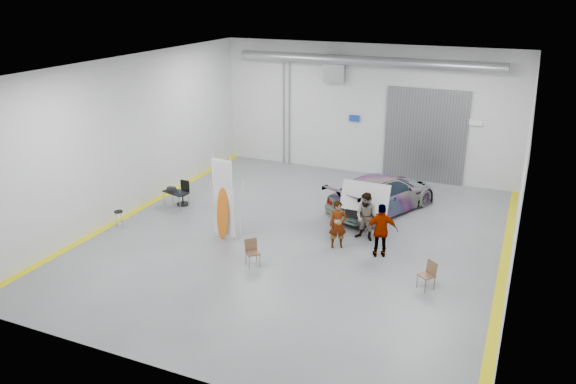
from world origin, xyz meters
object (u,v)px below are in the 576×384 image
at_px(person_a, 338,225).
at_px(office_chair, 183,194).
at_px(person_c, 381,231).
at_px(folding_chair_near, 253,258).
at_px(work_table, 174,192).
at_px(shop_stool, 119,219).
at_px(sedan_car, 382,193).
at_px(person_b, 367,217).
at_px(folding_chair_far, 426,281).
at_px(surfboard_display, 224,205).

relative_size(person_a, office_chair, 1.71).
bearing_deg(person_c, folding_chair_near, 10.80).
height_order(person_a, work_table, person_a).
bearing_deg(shop_stool, folding_chair_near, -6.77).
height_order(sedan_car, work_table, sedan_car).
bearing_deg(person_c, person_b, -74.40).
xyz_separation_m(sedan_car, folding_chair_near, (-2.58, -6.15, -0.47)).
xyz_separation_m(person_c, folding_chair_near, (-3.55, -2.25, -0.65)).
bearing_deg(sedan_car, person_a, 105.74).
distance_m(folding_chair_far, office_chair, 10.73).
height_order(surfboard_display, folding_chair_far, surfboard_display).
relative_size(sedan_car, person_c, 2.77).
relative_size(sedan_car, work_table, 4.38).
bearing_deg(person_b, folding_chair_far, -35.68).
xyz_separation_m(person_b, office_chair, (-7.76, 0.33, -0.44)).
xyz_separation_m(person_b, surfboard_display, (-4.59, -1.87, 0.38)).
xyz_separation_m(folding_chair_near, office_chair, (-5.00, 3.62, 0.16)).
xyz_separation_m(sedan_car, surfboard_display, (-4.41, -4.73, 0.51)).
distance_m(person_b, folding_chair_near, 4.34).
bearing_deg(folding_chair_far, surfboard_display, -147.59).
xyz_separation_m(person_a, folding_chair_far, (3.30, -1.62, -0.57)).
distance_m(sedan_car, shop_stool, 10.06).
bearing_deg(folding_chair_near, work_table, 103.56).
bearing_deg(person_b, person_a, -117.98).
bearing_deg(office_chair, folding_chair_far, -12.56).
height_order(person_c, folding_chair_far, person_c).
distance_m(shop_stool, work_table, 2.63).
height_order(sedan_car, person_a, person_a).
height_order(person_b, surfboard_display, surfboard_display).
distance_m(surfboard_display, office_chair, 3.95).
height_order(person_a, folding_chair_far, person_a).
xyz_separation_m(person_a, surfboard_display, (-3.86, -0.92, 0.42)).
distance_m(person_b, shop_stool, 9.02).
relative_size(sedan_car, person_a, 3.07).
xyz_separation_m(sedan_car, person_b, (0.18, -2.86, 0.13)).
relative_size(surfboard_display, folding_chair_near, 3.59).
xyz_separation_m(shop_stool, work_table, (0.74, 2.50, 0.35)).
xyz_separation_m(folding_chair_near, shop_stool, (-5.86, 0.70, 0.06)).
bearing_deg(person_a, folding_chair_far, -53.78).
relative_size(person_a, folding_chair_far, 1.95).
relative_size(sedan_car, shop_stool, 7.86).
distance_m(sedan_car, folding_chair_far, 6.11).
bearing_deg(person_a, person_c, -30.97).
bearing_deg(office_chair, shop_stool, -103.25).
bearing_deg(person_a, sedan_car, 54.29).
relative_size(folding_chair_near, shop_stool, 1.32).
relative_size(sedan_car, person_b, 2.94).
bearing_deg(folding_chair_far, person_a, -168.22).
relative_size(person_b, surfboard_display, 0.56).
xyz_separation_m(surfboard_display, folding_chair_far, (7.16, -0.70, -0.98)).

